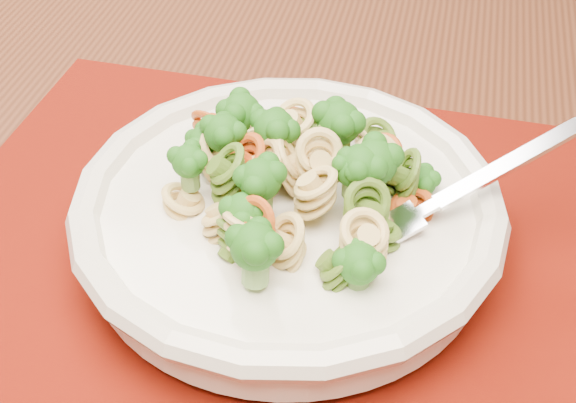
# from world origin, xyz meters

# --- Properties ---
(dining_table) EXTENTS (1.40, 0.93, 0.76)m
(dining_table) POSITION_xyz_m (0.16, 0.09, 0.65)
(dining_table) COLOR #552A17
(dining_table) RESTS_ON ground
(placemat) EXTENTS (0.48, 0.39, 0.00)m
(placemat) POSITION_xyz_m (0.13, -0.01, 0.76)
(placemat) COLOR #651204
(placemat) RESTS_ON dining_table
(pasta_bowl) EXTENTS (0.26, 0.26, 0.05)m
(pasta_bowl) POSITION_xyz_m (0.14, -0.02, 0.79)
(pasta_bowl) COLOR silver
(pasta_bowl) RESTS_ON placemat
(pasta_broccoli_heap) EXTENTS (0.22, 0.22, 0.06)m
(pasta_broccoli_heap) POSITION_xyz_m (0.14, -0.02, 0.80)
(pasta_broccoli_heap) COLOR #D8B56A
(pasta_broccoli_heap) RESTS_ON pasta_bowl
(fork) EXTENTS (0.17, 0.12, 0.08)m
(fork) POSITION_xyz_m (0.20, -0.03, 0.80)
(fork) COLOR silver
(fork) RESTS_ON pasta_bowl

